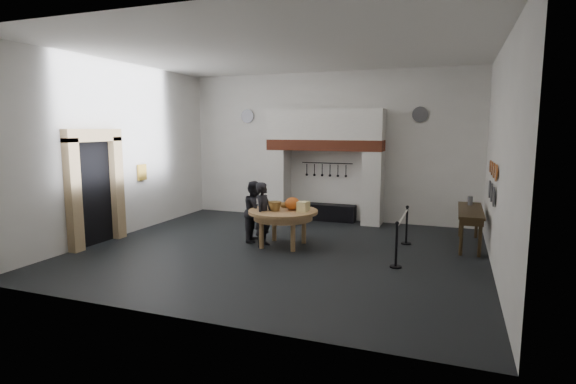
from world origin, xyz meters
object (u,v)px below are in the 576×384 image
at_px(visitor_near, 263,214).
at_px(side_table, 471,210).
at_px(visitor_far, 255,211).
at_px(work_table, 283,212).
at_px(barrier_post_far, 407,226).
at_px(barrier_post_near, 396,246).
at_px(iron_range, 325,212).

bearing_deg(visitor_near, side_table, -64.88).
bearing_deg(visitor_far, side_table, -85.30).
height_order(work_table, barrier_post_far, barrier_post_far).
relative_size(side_table, barrier_post_near, 2.44).
height_order(work_table, visitor_far, visitor_far).
distance_m(visitor_near, side_table, 4.95).
distance_m(work_table, visitor_near, 0.47).
distance_m(side_table, barrier_post_far, 1.54).
distance_m(iron_range, barrier_post_far, 3.38).
bearing_deg(barrier_post_far, visitor_near, -156.36).
xyz_separation_m(iron_range, barrier_post_near, (2.66, -4.08, 0.20)).
bearing_deg(side_table, barrier_post_far, -166.34).
bearing_deg(visitor_near, work_table, -62.39).
relative_size(iron_range, visitor_far, 1.25).
relative_size(iron_range, visitor_near, 1.23).
height_order(side_table, barrier_post_far, same).
bearing_deg(visitor_far, barrier_post_near, -115.84).
bearing_deg(iron_range, side_table, -22.84).
relative_size(work_table, barrier_post_near, 1.85).
bearing_deg(visitor_near, visitor_far, 49.44).
relative_size(visitor_far, barrier_post_near, 1.69).
bearing_deg(barrier_post_far, visitor_far, -164.47).
relative_size(visitor_far, side_table, 0.69).
height_order(work_table, side_table, side_table).
bearing_deg(visitor_near, barrier_post_far, -61.92).
height_order(work_table, visitor_near, visitor_near).
bearing_deg(side_table, visitor_near, -159.32).
xyz_separation_m(side_table, barrier_post_near, (-1.44, -2.35, -0.42)).
xyz_separation_m(iron_range, work_table, (-0.10, -3.29, 0.59)).
relative_size(side_table, barrier_post_far, 2.44).
distance_m(visitor_far, barrier_post_near, 3.75).
distance_m(work_table, visitor_far, 0.86).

